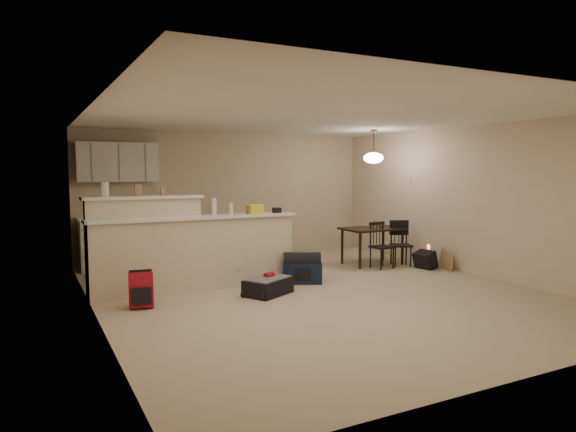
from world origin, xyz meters
TOP-DOWN VIEW (x-y plane):
  - room at (0.00, 0.00)m, footprint 7.00×7.02m
  - breakfast_bar at (-1.76, 0.98)m, footprint 3.08×0.58m
  - upper_cabinets at (-2.20, 3.32)m, footprint 1.40×0.34m
  - kitchen_counter at (-2.00, 3.19)m, footprint 1.80×0.60m
  - thermostat at (2.98, 1.55)m, footprint 0.02×0.12m
  - jar at (-2.72, 1.12)m, footprint 0.10×0.10m
  - cereal_box at (-2.27, 1.12)m, footprint 0.10×0.07m
  - small_box at (-1.92, 1.12)m, footprint 0.08×0.06m
  - bottle_a at (-1.22, 0.90)m, footprint 0.07×0.07m
  - bottle_b at (-0.96, 0.90)m, footprint 0.06×0.06m
  - bag_lump at (-0.56, 0.90)m, footprint 0.22×0.18m
  - pouch at (-0.20, 0.90)m, footprint 0.12×0.10m
  - extra_item_x at (-0.64, 0.90)m, footprint 0.12×0.10m
  - dining_table at (2.04, 1.42)m, footprint 1.10×0.74m
  - pendant_lamp at (2.04, 1.42)m, footprint 0.36×0.36m
  - dining_chair_near at (1.94, 0.99)m, footprint 0.39×0.37m
  - dining_chair_far at (2.41, 1.03)m, footprint 0.46×0.45m
  - suitcase at (-0.69, 0.16)m, footprint 0.80×0.70m
  - red_backpack at (-2.43, 0.28)m, footprint 0.33×0.23m
  - navy_duffel at (0.10, 0.61)m, footprint 0.68×0.55m
  - black_daypack at (2.61, 0.61)m, footprint 0.29×0.38m
  - cardboard_sheet at (2.85, 0.34)m, footprint 0.16×0.44m

SIDE VIEW (x-z plane):
  - suitcase at x=-0.69m, z-range 0.00..0.23m
  - black_daypack at x=2.61m, z-range 0.00..0.31m
  - navy_duffel at x=0.10m, z-range 0.00..0.33m
  - cardboard_sheet at x=2.85m, z-range 0.00..0.35m
  - red_backpack at x=-2.43m, z-range 0.00..0.45m
  - dining_chair_far at x=2.41m, z-range 0.00..0.81m
  - dining_chair_near at x=1.94m, z-range 0.00..0.83m
  - kitchen_counter at x=-2.00m, z-range 0.00..0.90m
  - dining_table at x=2.04m, z-range 0.26..0.95m
  - breakfast_bar at x=-1.76m, z-range -0.09..1.30m
  - pouch at x=-0.20m, z-range 1.09..1.17m
  - extra_item_x at x=-0.64m, z-range 1.09..1.21m
  - bag_lump at x=-0.56m, z-range 1.09..1.23m
  - bottle_b at x=-0.96m, z-range 1.09..1.27m
  - bottle_a at x=-1.22m, z-range 1.09..1.35m
  - room at x=0.00m, z-range 0.00..2.50m
  - small_box at x=-1.92m, z-range 1.39..1.51m
  - cereal_box at x=-2.27m, z-range 1.39..1.55m
  - jar at x=-2.72m, z-range 1.39..1.59m
  - thermostat at x=2.98m, z-range 1.44..1.56m
  - upper_cabinets at x=-2.20m, z-range 1.55..2.25m
  - pendant_lamp at x=2.04m, z-range 1.68..2.30m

